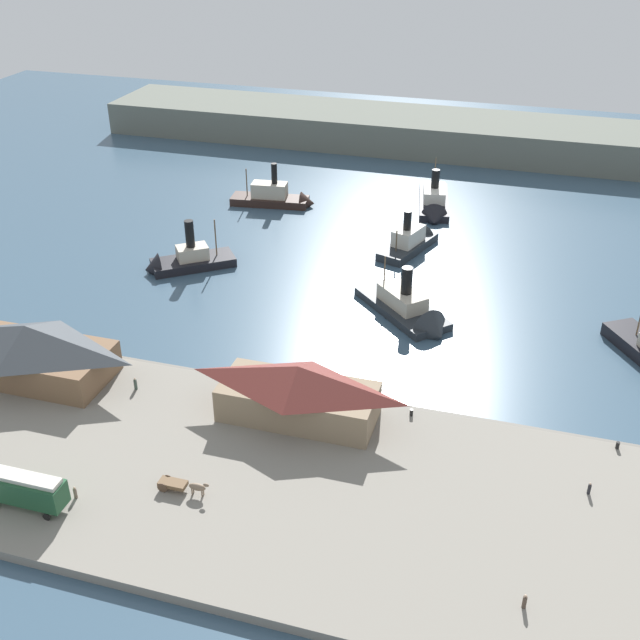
% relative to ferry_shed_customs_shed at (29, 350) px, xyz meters
% --- Properties ---
extents(ground_plane, '(320.00, 320.00, 0.00)m').
position_rel_ferry_shed_customs_shed_xyz_m(ground_plane, '(39.15, 11.07, -5.13)').
color(ground_plane, '#385166').
extents(quay_promenade, '(110.00, 36.00, 1.20)m').
position_rel_ferry_shed_customs_shed_xyz_m(quay_promenade, '(39.15, -10.93, -4.53)').
color(quay_promenade, gray).
rests_on(quay_promenade, ground).
extents(seawall_edge, '(110.00, 0.80, 1.00)m').
position_rel_ferry_shed_customs_shed_xyz_m(seawall_edge, '(39.15, 7.47, -4.63)').
color(seawall_edge, '#666159').
rests_on(seawall_edge, ground).
extents(ferry_shed_customs_shed, '(22.10, 10.69, 7.73)m').
position_rel_ferry_shed_customs_shed_xyz_m(ferry_shed_customs_shed, '(0.00, 0.00, 0.00)').
color(ferry_shed_customs_shed, brown).
rests_on(ferry_shed_customs_shed, quay_promenade).
extents(ferry_shed_west_terminal, '(19.99, 8.64, 7.54)m').
position_rel_ferry_shed_customs_shed_xyz_m(ferry_shed_west_terminal, '(37.77, 1.32, -0.10)').
color(ferry_shed_west_terminal, '#847056').
rests_on(ferry_shed_west_terminal, quay_promenade).
extents(street_tram, '(9.26, 2.86, 4.24)m').
position_rel_ferry_shed_customs_shed_xyz_m(street_tram, '(14.49, -22.33, -1.45)').
color(street_tram, '#1E4C2D').
rests_on(street_tram, quay_promenade).
extents(horse_cart, '(6.01, 1.56, 1.87)m').
position_rel_ferry_shed_customs_shed_xyz_m(horse_cart, '(29.54, -15.51, -3.01)').
color(horse_cart, brown).
rests_on(horse_cart, quay_promenade).
extents(pedestrian_standing_center, '(0.38, 0.38, 1.52)m').
position_rel_ferry_shed_customs_shed_xyz_m(pedestrian_standing_center, '(72.98, -2.98, -3.24)').
color(pedestrian_standing_center, '#232328').
rests_on(pedestrian_standing_center, quay_promenade).
extents(pedestrian_by_tram, '(0.43, 0.43, 1.76)m').
position_rel_ferry_shed_customs_shed_xyz_m(pedestrian_by_tram, '(15.08, 0.82, -3.13)').
color(pedestrian_by_tram, '#3D4C42').
rests_on(pedestrian_by_tram, quay_promenade).
extents(pedestrian_walking_west, '(0.41, 0.41, 1.66)m').
position_rel_ferry_shed_customs_shed_xyz_m(pedestrian_walking_west, '(67.09, -20.78, -3.18)').
color(pedestrian_walking_west, '#4C3D33').
rests_on(pedestrian_walking_west, quay_promenade).
extents(pedestrian_walking_east, '(0.39, 0.39, 1.56)m').
position_rel_ferry_shed_customs_shed_xyz_m(pedestrian_walking_east, '(18.80, -19.80, -3.22)').
color(pedestrian_walking_east, '#6B5B4C').
rests_on(pedestrian_walking_east, quay_promenade).
extents(mooring_post_center_west, '(0.44, 0.44, 0.90)m').
position_rel_ferry_shed_customs_shed_xyz_m(mooring_post_center_west, '(51.45, 5.55, -3.48)').
color(mooring_post_center_west, black).
rests_on(mooring_post_center_west, quay_promenade).
extents(mooring_post_west, '(0.44, 0.44, 0.90)m').
position_rel_ferry_shed_customs_shed_xyz_m(mooring_post_west, '(76.31, 6.16, -3.48)').
color(mooring_post_west, black).
rests_on(mooring_post_west, quay_promenade).
extents(ferry_approaching_east, '(18.24, 7.14, 10.56)m').
position_rel_ferry_shed_customs_shed_xyz_m(ferry_approaching_east, '(10.21, 72.20, -3.49)').
color(ferry_approaching_east, black).
rests_on(ferry_approaching_east, ground).
extents(ferry_outer_harbor, '(9.71, 16.75, 9.61)m').
position_rel_ferry_shed_customs_shed_xyz_m(ferry_outer_harbor, '(41.55, 58.70, -3.53)').
color(ferry_outer_harbor, '#23282D').
rests_on(ferry_outer_harbor, ground).
extents(ferry_approaching_west, '(18.47, 18.24, 10.73)m').
position_rel_ferry_shed_customs_shed_xyz_m(ferry_approaching_west, '(46.66, 31.83, -3.84)').
color(ferry_approaching_west, '#23282D').
rests_on(ferry_approaching_west, ground).
extents(ferry_moored_east, '(9.32, 22.21, 10.41)m').
position_rel_ferry_shed_customs_shed_xyz_m(ferry_moored_east, '(42.43, 78.74, -3.75)').
color(ferry_moored_east, black).
rests_on(ferry_moored_east, ground).
extents(ferry_departing_north, '(15.97, 13.96, 10.68)m').
position_rel_ferry_shed_customs_shed_xyz_m(ferry_departing_north, '(4.03, 38.32, -3.72)').
color(ferry_departing_north, black).
rests_on(ferry_departing_north, ground).
extents(far_headland, '(180.00, 24.00, 8.00)m').
position_rel_ferry_shed_customs_shed_xyz_m(far_headland, '(39.15, 121.07, -1.13)').
color(far_headland, '#60665B').
rests_on(far_headland, ground).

